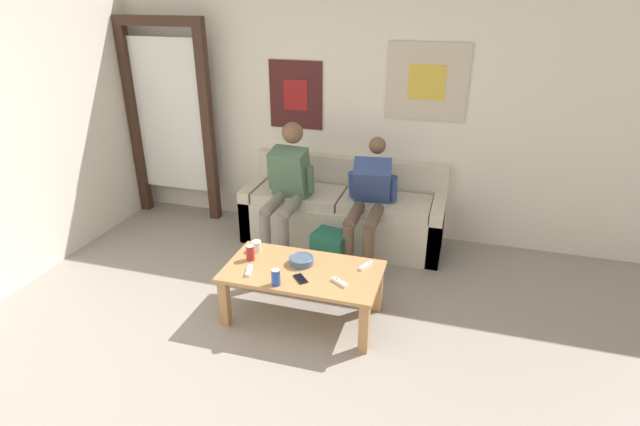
{
  "coord_description": "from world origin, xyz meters",
  "views": [
    {
      "loc": [
        1.39,
        -2.03,
        2.4
      ],
      "look_at": [
        0.31,
        1.6,
        0.69
      ],
      "focal_mm": 28.0,
      "sensor_mm": 36.0,
      "label": 1
    }
  ],
  "objects": [
    {
      "name": "pillar_candle",
      "position": [
        -0.13,
        1.27,
        0.48
      ],
      "size": [
        0.08,
        0.08,
        0.1
      ],
      "color": "silver",
      "rests_on": "coffee_table"
    },
    {
      "name": "game_controller_far_center",
      "position": [
        0.78,
        1.27,
        0.44
      ],
      "size": [
        0.09,
        0.14,
        0.03
      ],
      "color": "white",
      "rests_on": "coffee_table"
    },
    {
      "name": "drink_can_blue",
      "position": [
        0.2,
        0.84,
        0.49
      ],
      "size": [
        0.07,
        0.07,
        0.12
      ],
      "color": "#28479E",
      "rests_on": "coffee_table"
    },
    {
      "name": "backpack",
      "position": [
        0.36,
        1.75,
        0.21
      ],
      "size": [
        0.34,
        0.31,
        0.43
      ],
      "color": "#1E5642",
      "rests_on": "ground_plane"
    },
    {
      "name": "game_controller_near_right",
      "position": [
        0.64,
        0.98,
        0.44
      ],
      "size": [
        0.14,
        0.11,
        0.03
      ],
      "color": "white",
      "rests_on": "coffee_table"
    },
    {
      "name": "person_seated_teen",
      "position": [
        0.62,
        2.14,
        0.63
      ],
      "size": [
        0.47,
        1.01,
        1.13
      ],
      "color": "brown",
      "rests_on": "ground_plane"
    },
    {
      "name": "ceramic_bowl",
      "position": [
        0.29,
        1.17,
        0.47
      ],
      "size": [
        0.19,
        0.19,
        0.06
      ],
      "color": "#475B75",
      "rests_on": "coffee_table"
    },
    {
      "name": "person_seated_adult",
      "position": [
        -0.17,
        2.12,
        0.69
      ],
      "size": [
        0.47,
        0.85,
        1.25
      ],
      "color": "gray",
      "rests_on": "ground_plane"
    },
    {
      "name": "coffee_table",
      "position": [
        0.32,
        1.09,
        0.36
      ],
      "size": [
        1.2,
        0.64,
        0.43
      ],
      "color": "#B27F4C",
      "rests_on": "ground_plane"
    },
    {
      "name": "drink_can_red",
      "position": [
        -0.12,
        1.12,
        0.49
      ],
      "size": [
        0.07,
        0.07,
        0.12
      ],
      "color": "maroon",
      "rests_on": "coffee_table"
    },
    {
      "name": "door_frame",
      "position": [
        -1.68,
        2.61,
        1.2
      ],
      "size": [
        1.0,
        0.1,
        2.15
      ],
      "color": "#382319",
      "rests_on": "ground_plane"
    },
    {
      "name": "game_controller_near_left",
      "position": [
        -0.06,
        0.94,
        0.44
      ],
      "size": [
        0.07,
        0.15,
        0.03
      ],
      "color": "white",
      "rests_on": "coffee_table"
    },
    {
      "name": "wall_back",
      "position": [
        0.0,
        2.83,
        1.28
      ],
      "size": [
        10.0,
        0.07,
        2.55
      ],
      "color": "silver",
      "rests_on": "ground_plane"
    },
    {
      "name": "ground_plane",
      "position": [
        0.0,
        0.0,
        0.0
      ],
      "size": [
        18.0,
        18.0,
        0.0
      ],
      "primitive_type": "plane",
      "color": "gray"
    },
    {
      "name": "cell_phone",
      "position": [
        0.35,
        0.96,
        0.44
      ],
      "size": [
        0.14,
        0.14,
        0.01
      ],
      "color": "black",
      "rests_on": "coffee_table"
    },
    {
      "name": "couch",
      "position": [
        0.3,
        2.48,
        0.3
      ],
      "size": [
        2.0,
        0.69,
        0.82
      ],
      "color": "beige",
      "rests_on": "ground_plane"
    }
  ]
}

